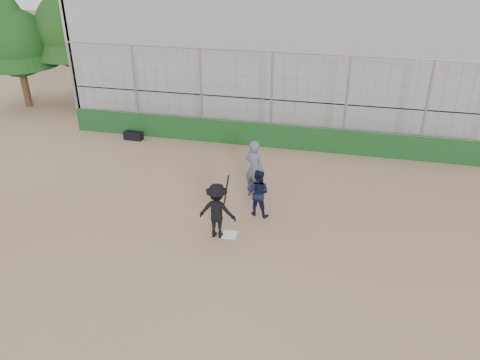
% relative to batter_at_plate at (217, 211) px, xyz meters
% --- Properties ---
extents(ground, '(90.00, 90.00, 0.00)m').
position_rel_batter_at_plate_xyz_m(ground, '(0.33, 0.11, -0.86)').
color(ground, brown).
rests_on(ground, ground).
extents(home_plate, '(0.44, 0.44, 0.02)m').
position_rel_batter_at_plate_xyz_m(home_plate, '(0.33, 0.11, -0.85)').
color(home_plate, white).
rests_on(home_plate, ground).
extents(backstop, '(18.10, 0.25, 4.04)m').
position_rel_batter_at_plate_xyz_m(backstop, '(0.33, 7.11, 0.10)').
color(backstop, '#123B16').
rests_on(backstop, ground).
extents(bleachers, '(20.25, 6.70, 6.98)m').
position_rel_batter_at_plate_xyz_m(bleachers, '(0.33, 12.06, 2.07)').
color(bleachers, gray).
rests_on(bleachers, ground).
extents(tree_left, '(4.48, 4.48, 7.00)m').
position_rel_batter_at_plate_xyz_m(tree_left, '(-10.67, 11.11, 3.53)').
color(tree_left, '#362613').
rests_on(tree_left, ground).
extents(tree_right, '(3.84, 3.84, 6.00)m').
position_rel_batter_at_plate_xyz_m(tree_right, '(-13.17, 9.61, 2.90)').
color(tree_right, '#392315').
rests_on(tree_right, ground).
extents(batter_at_plate, '(1.11, 0.76, 1.87)m').
position_rel_batter_at_plate_xyz_m(batter_at_plate, '(0.00, 0.00, 0.00)').
color(batter_at_plate, black).
rests_on(batter_at_plate, ground).
extents(catcher_crouched, '(0.88, 0.75, 1.09)m').
position_rel_batter_at_plate_xyz_m(catcher_crouched, '(0.92, 1.44, -0.32)').
color(catcher_crouched, black).
rests_on(catcher_crouched, ground).
extents(umpire, '(0.88, 0.74, 1.85)m').
position_rel_batter_at_plate_xyz_m(umpire, '(0.56, 2.64, 0.07)').
color(umpire, '#545B6A').
rests_on(umpire, ground).
extents(equipment_bag, '(0.85, 0.40, 0.39)m').
position_rel_batter_at_plate_xyz_m(equipment_bag, '(-5.71, 6.51, -0.68)').
color(equipment_bag, black).
rests_on(equipment_bag, ground).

